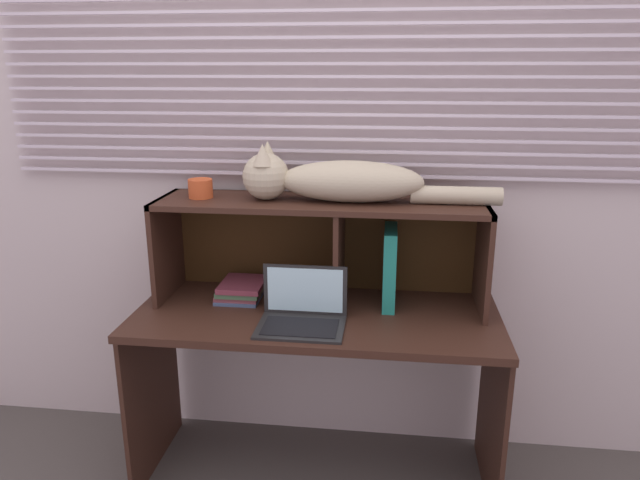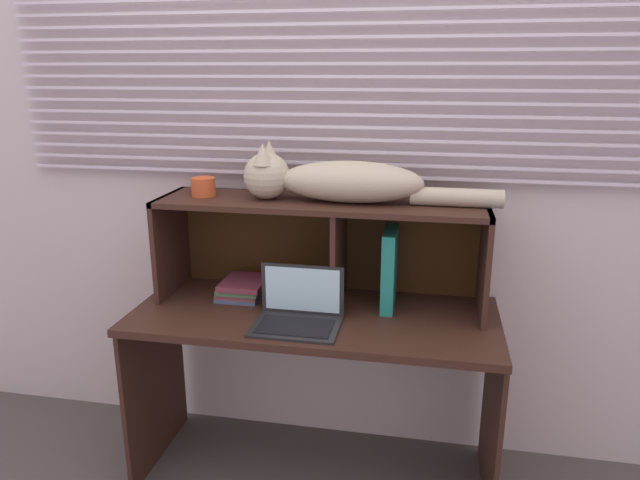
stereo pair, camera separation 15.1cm
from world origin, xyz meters
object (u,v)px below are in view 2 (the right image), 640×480
cat (334,180)px  binder_upright (389,268)px  book_stack (243,287)px  laptop (298,313)px  small_basket (203,187)px

cat → binder_upright: (0.22, 0.00, -0.34)m
binder_upright → book_stack: 0.62m
laptop → small_basket: 0.65m
cat → binder_upright: cat is taller
cat → small_basket: 0.53m
book_stack → laptop: bearing=-38.5°
book_stack → small_basket: (-0.15, 0.00, 0.42)m
cat → laptop: cat is taller
cat → book_stack: cat is taller
binder_upright → small_basket: (-0.75, 0.00, 0.30)m
small_basket → laptop: bearing=-27.9°
cat → binder_upright: 0.41m
binder_upright → small_basket: size_ratio=3.29×
laptop → book_stack: 0.37m
cat → small_basket: size_ratio=10.28×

